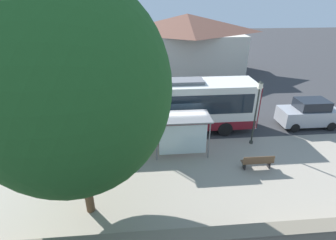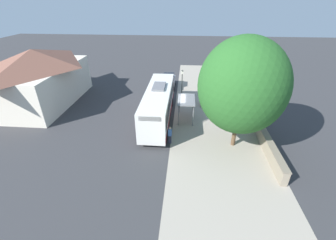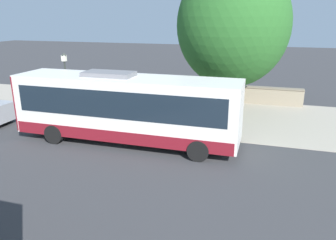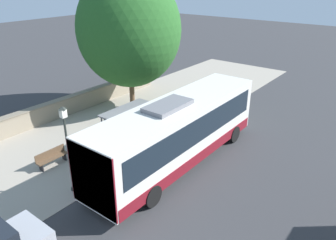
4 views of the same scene
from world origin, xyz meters
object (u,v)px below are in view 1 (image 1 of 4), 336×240
(bus_shelter, at_px, (182,124))
(shade_tree, at_px, (70,89))
(parked_car_behind_bus, at_px, (309,114))
(street_lamp_near, at_px, (257,108))
(pedestrian, at_px, (101,129))
(bench, at_px, (258,162))
(bus, at_px, (171,105))

(bus_shelter, bearing_deg, shade_tree, 132.55)
(shade_tree, height_order, parked_car_behind_bus, shade_tree)
(parked_car_behind_bus, bearing_deg, street_lamp_near, 113.03)
(bus_shelter, xyz_separation_m, street_lamp_near, (0.77, -4.67, 0.49))
(pedestrian, height_order, shade_tree, shade_tree)
(bench, relative_size, shade_tree, 0.18)
(bus_shelter, height_order, pedestrian, bus_shelter)
(shade_tree, distance_m, parked_car_behind_bus, 16.67)
(bench, bearing_deg, pedestrian, 68.52)
(bus, height_order, pedestrian, bus)
(bus_shelter, relative_size, shade_tree, 0.34)
(shade_tree, bearing_deg, street_lamp_near, -61.61)
(pedestrian, distance_m, parked_car_behind_bus, 14.60)
(bench, bearing_deg, parked_car_behind_bus, -49.77)
(street_lamp_near, bearing_deg, parked_car_behind_bus, -66.97)
(bus, bearing_deg, street_lamp_near, -115.73)
(shade_tree, bearing_deg, bench, -74.78)
(bus, xyz_separation_m, bus_shelter, (-3.17, -0.29, 0.13))
(pedestrian, bearing_deg, parked_car_behind_bus, -84.81)
(bus_shelter, bearing_deg, pedestrian, 72.34)
(bench, relative_size, street_lamp_near, 0.41)
(bus, height_order, shade_tree, shade_tree)
(bus_shelter, relative_size, pedestrian, 1.87)
(bus, height_order, street_lamp_near, street_lamp_near)
(bus_shelter, xyz_separation_m, shade_tree, (-4.26, 4.65, 3.72))
(parked_car_behind_bus, bearing_deg, pedestrian, 95.19)
(street_lamp_near, xyz_separation_m, parked_car_behind_bus, (2.11, -4.96, -1.53))
(bench, height_order, parked_car_behind_bus, parked_car_behind_bus)
(bus, distance_m, pedestrian, 4.95)
(street_lamp_near, relative_size, parked_car_behind_bus, 1.03)
(street_lamp_near, height_order, shade_tree, shade_tree)
(pedestrian, bearing_deg, shade_tree, -177.51)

